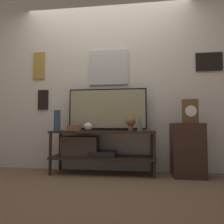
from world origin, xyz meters
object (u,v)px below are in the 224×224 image
(vase_round_glass, at_px, (88,127))
(mantel_clock, at_px, (190,111))
(vase_wide_bowl, at_px, (74,128))
(vase_tall_ceramic, at_px, (57,121))
(decorative_bust, at_px, (131,122))
(television, at_px, (107,109))
(vase_slim_bronze, at_px, (140,124))

(vase_round_glass, xyz_separation_m, mantel_clock, (1.35, 0.06, 0.20))
(vase_wide_bowl, bearing_deg, vase_tall_ceramic, -179.21)
(vase_wide_bowl, distance_m, decorative_bust, 0.76)
(vase_tall_ceramic, xyz_separation_m, decorative_bust, (0.99, 0.08, -0.02))
(vase_round_glass, height_order, mantel_clock, mantel_clock)
(television, bearing_deg, vase_wide_bowl, -150.22)
(vase_round_glass, bearing_deg, decorative_bust, 0.86)
(vase_tall_ceramic, bearing_deg, vase_wide_bowl, 0.79)
(vase_round_glass, xyz_separation_m, decorative_bust, (0.58, 0.01, 0.06))
(television, xyz_separation_m, mantel_clock, (1.11, -0.11, -0.05))
(television, xyz_separation_m, vase_slim_bronze, (0.46, -0.21, -0.21))
(vase_tall_ceramic, relative_size, decorative_bust, 1.46)
(decorative_bust, bearing_deg, vase_round_glass, -179.14)
(decorative_bust, bearing_deg, television, 155.26)
(vase_slim_bronze, bearing_deg, vase_round_glass, 176.19)
(vase_tall_ceramic, relative_size, vase_wide_bowl, 1.48)
(vase_wide_bowl, bearing_deg, mantel_clock, 4.69)
(vase_tall_ceramic, distance_m, mantel_clock, 1.77)
(vase_wide_bowl, height_order, mantel_clock, mantel_clock)
(vase_wide_bowl, xyz_separation_m, mantel_clock, (1.53, 0.13, 0.22))
(vase_tall_ceramic, bearing_deg, vase_slim_bronze, 1.39)
(television, xyz_separation_m, vase_round_glass, (-0.24, -0.17, -0.25))
(vase_slim_bronze, height_order, decorative_bust, decorative_bust)
(television, relative_size, decorative_bust, 5.80)
(television, bearing_deg, vase_tall_ceramic, -159.80)
(vase_slim_bronze, distance_m, decorative_bust, 0.13)
(vase_tall_ceramic, height_order, vase_slim_bronze, vase_tall_ceramic)
(vase_wide_bowl, xyz_separation_m, decorative_bust, (0.75, 0.08, 0.08))
(mantel_clock, bearing_deg, vase_wide_bowl, -175.31)
(vase_slim_bronze, bearing_deg, mantel_clock, 8.83)
(vase_tall_ceramic, height_order, vase_round_glass, vase_tall_ceramic)
(television, relative_size, vase_wide_bowl, 5.90)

